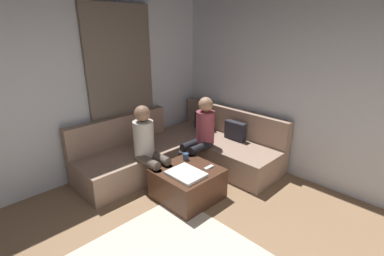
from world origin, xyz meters
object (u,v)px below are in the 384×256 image
Objects in this scene: ottoman at (187,183)px; coffee_mug at (186,157)px; sectional_couch at (183,150)px; person_on_couch_side at (148,145)px; game_remote at (209,168)px; person_on_couch_back at (201,133)px.

ottoman is 8.00× the size of coffee_mug.
coffee_mug is (0.47, -0.40, 0.19)m from sectional_couch.
person_on_couch_side is at bearing -158.90° from ottoman.
sectional_couch is 0.90m from ottoman.
sectional_couch reaches higher than game_remote.
person_on_couch_back is 1.00× the size of person_on_couch_side.
person_on_couch_back is at bearing 9.28° from sectional_couch.
sectional_couch is 0.51m from person_on_couch_back.
person_on_couch_back is (-0.54, 0.41, 0.23)m from game_remote.
game_remote is 0.87m from person_on_couch_side.
coffee_mug is (-0.22, 0.18, 0.26)m from ottoman.
sectional_couch is 26.84× the size of coffee_mug.
ottoman is at bearing -39.63° from sectional_couch.
ottoman is 0.74m from person_on_couch_side.
person_on_couch_side is (-0.33, -0.39, 0.19)m from coffee_mug.
ottoman is at bearing -129.29° from game_remote.
sectional_couch is at bearing 140.21° from coffee_mug.
ottoman is at bearing 111.10° from person_on_couch_side.
coffee_mug is 0.08× the size of person_on_couch_back.
game_remote is at bearing 50.71° from ottoman.
sectional_couch is 2.12× the size of person_on_couch_side.
person_on_couch_side reaches higher than coffee_mug.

